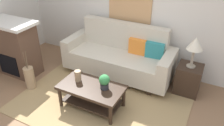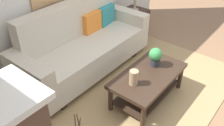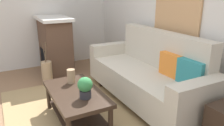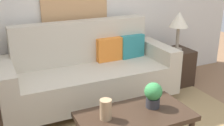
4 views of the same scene
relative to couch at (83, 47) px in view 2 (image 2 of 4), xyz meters
The scene contains 9 objects.
ground_plane 1.67m from the couch, 85.39° to the right, with size 9.28×9.28×0.00m, color #8C6647.
area_rug 1.19m from the couch, 83.32° to the right, with size 2.97×1.85×0.01m, color #A38456.
couch is the anchor object (origin of this frame).
throw_pillow_orange 0.45m from the couch, 19.63° to the left, with size 0.36×0.12×0.32m, color orange.
throw_pillow_teal 0.76m from the couch, 10.11° to the left, with size 0.36×0.12×0.32m, color teal.
coffee_table 1.17m from the couch, 88.19° to the right, with size 1.10×0.60×0.43m.
tabletop_vase 1.15m from the couch, 102.88° to the right, with size 0.11×0.11×0.20m, color tan.
potted_plant_tabletop 1.15m from the couch, 76.73° to the right, with size 0.18×0.18×0.26m.
side_table 1.43m from the couch, ahead, with size 0.44×0.44×0.56m, color #332319.
Camera 2 is at (-2.39, -0.79, 2.37)m, focal length 39.31 mm.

